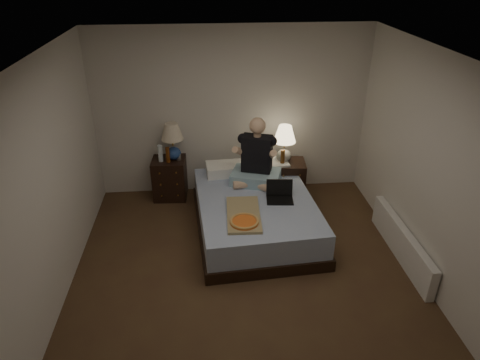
{
  "coord_description": "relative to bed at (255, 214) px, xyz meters",
  "views": [
    {
      "loc": [
        -0.41,
        -3.73,
        3.34
      ],
      "look_at": [
        0.0,
        0.9,
        0.85
      ],
      "focal_mm": 32.0,
      "sensor_mm": 36.0,
      "label": 1
    }
  ],
  "objects": [
    {
      "name": "nightstand_left",
      "position": [
        -1.18,
        1.01,
        0.07
      ],
      "size": [
        0.51,
        0.46,
        0.63
      ],
      "primitive_type": "cube",
      "rotation": [
        0.0,
        0.0,
        -0.06
      ],
      "color": "black",
      "rests_on": "floor"
    },
    {
      "name": "beer_bottle_left",
      "position": [
        -1.17,
        0.92,
        0.5
      ],
      "size": [
        0.06,
        0.06,
        0.23
      ],
      "primitive_type": "cylinder",
      "color": "#632F0E",
      "rests_on": "nightstand_left"
    },
    {
      "name": "bed",
      "position": [
        0.0,
        0.0,
        0.0
      ],
      "size": [
        1.61,
        2.06,
        0.49
      ],
      "primitive_type": "cube",
      "rotation": [
        0.0,
        0.0,
        0.07
      ],
      "color": "#516DA2",
      "rests_on": "floor"
    },
    {
      "name": "floor",
      "position": [
        -0.22,
        -1.04,
        -0.25
      ],
      "size": [
        4.0,
        4.5,
        0.0
      ],
      "primitive_type": "cube",
      "color": "brown",
      "rests_on": "ground"
    },
    {
      "name": "lamp_right",
      "position": [
        0.51,
        0.83,
        0.64
      ],
      "size": [
        0.37,
        0.37,
        0.56
      ],
      "primitive_type": null,
      "rotation": [
        0.0,
        0.0,
        0.19
      ],
      "color": "gray",
      "rests_on": "nightstand_right"
    },
    {
      "name": "beer_bottle_right",
      "position": [
        0.47,
        0.72,
        0.48
      ],
      "size": [
        0.06,
        0.06,
        0.23
      ],
      "primitive_type": "cylinder",
      "color": "#5B320D",
      "rests_on": "nightstand_right"
    },
    {
      "name": "soda_can",
      "position": [
        -1.02,
        0.98,
        0.43
      ],
      "size": [
        0.07,
        0.07,
        0.1
      ],
      "primitive_type": "cylinder",
      "color": "#B2B1AD",
      "rests_on": "nightstand_left"
    },
    {
      "name": "wall_left",
      "position": [
        -2.22,
        -1.04,
        1.0
      ],
      "size": [
        0.0,
        4.5,
        2.5
      ],
      "primitive_type": "cube",
      "rotation": [
        1.57,
        0.0,
        1.57
      ],
      "color": "beige",
      "rests_on": "ground"
    },
    {
      "name": "nightstand_right",
      "position": [
        0.59,
        0.8,
        0.06
      ],
      "size": [
        0.5,
        0.46,
        0.61
      ],
      "primitive_type": "cube",
      "rotation": [
        0.0,
        0.0,
        -0.08
      ],
      "color": "black",
      "rests_on": "floor"
    },
    {
      "name": "lamp_left",
      "position": [
        -1.1,
        1.01,
        0.66
      ],
      "size": [
        0.4,
        0.4,
        0.56
      ],
      "primitive_type": null,
      "rotation": [
        0.0,
        0.0,
        0.29
      ],
      "color": "navy",
      "rests_on": "nightstand_left"
    },
    {
      "name": "water_bottle",
      "position": [
        -1.28,
        0.96,
        0.51
      ],
      "size": [
        0.07,
        0.07,
        0.25
      ],
      "primitive_type": "cylinder",
      "color": "white",
      "rests_on": "nightstand_left"
    },
    {
      "name": "laptop",
      "position": [
        0.3,
        -0.09,
        0.37
      ],
      "size": [
        0.36,
        0.31,
        0.24
      ],
      "primitive_type": null,
      "rotation": [
        0.0,
        0.0,
        -0.09
      ],
      "color": "black",
      "rests_on": "bed"
    },
    {
      "name": "person",
      "position": [
        0.05,
        0.44,
        0.71
      ],
      "size": [
        0.79,
        0.7,
        0.93
      ],
      "primitive_type": null,
      "rotation": [
        0.0,
        0.0,
        -0.31
      ],
      "color": "black",
      "rests_on": "bed"
    },
    {
      "name": "pizza_box",
      "position": [
        -0.21,
        -0.6,
        0.29
      ],
      "size": [
        0.43,
        0.78,
        0.08
      ],
      "primitive_type": null,
      "rotation": [
        0.0,
        0.0,
        -0.04
      ],
      "color": "tan",
      "rests_on": "bed"
    },
    {
      "name": "wall_right",
      "position": [
        1.78,
        -1.04,
        1.0
      ],
      "size": [
        0.0,
        4.5,
        2.5
      ],
      "primitive_type": "cube",
      "rotation": [
        1.57,
        0.0,
        -1.57
      ],
      "color": "beige",
      "rests_on": "ground"
    },
    {
      "name": "wall_back",
      "position": [
        -0.22,
        1.21,
        1.0
      ],
      "size": [
        4.0,
        0.0,
        2.5
      ],
      "primitive_type": "cube",
      "rotation": [
        1.57,
        0.0,
        0.0
      ],
      "color": "beige",
      "rests_on": "ground"
    },
    {
      "name": "ceiling",
      "position": [
        -0.22,
        -1.04,
        2.25
      ],
      "size": [
        4.0,
        4.5,
        0.0
      ],
      "primitive_type": "cube",
      "rotation": [
        3.14,
        0.0,
        0.0
      ],
      "color": "white",
      "rests_on": "ground"
    },
    {
      "name": "radiator",
      "position": [
        1.71,
        -0.73,
        -0.05
      ],
      "size": [
        0.1,
        1.6,
        0.4
      ],
      "primitive_type": "cube",
      "color": "silver",
      "rests_on": "floor"
    }
  ]
}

